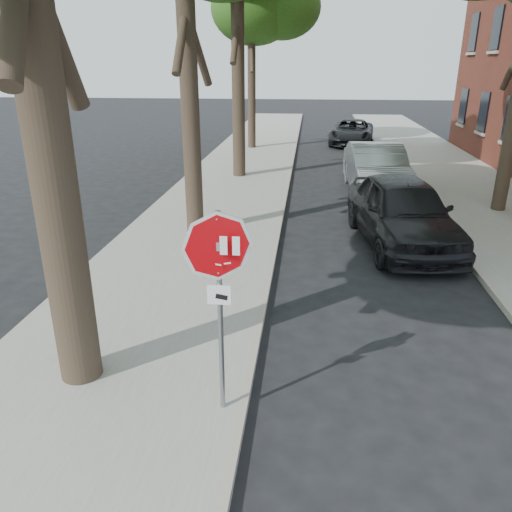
{
  "coord_description": "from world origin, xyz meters",
  "views": [
    {
      "loc": [
        0.27,
        -5.19,
        4.23
      ],
      "look_at": [
        -0.32,
        0.4,
        2.05
      ],
      "focal_mm": 35.0,
      "sensor_mm": 36.0,
      "label": 1
    }
  ],
  "objects_px": {
    "car_a": "(402,211)",
    "car_b": "(376,169)",
    "car_d": "(352,132)",
    "stop_sign": "(219,276)"
  },
  "relations": [
    {
      "from": "stop_sign",
      "to": "car_a",
      "type": "distance_m",
      "value": 7.72
    },
    {
      "from": "car_b",
      "to": "car_d",
      "type": "bearing_deg",
      "value": 87.29
    },
    {
      "from": "car_d",
      "to": "car_a",
      "type": "bearing_deg",
      "value": -82.13
    },
    {
      "from": "car_a",
      "to": "car_d",
      "type": "relative_size",
      "value": 1.04
    },
    {
      "from": "car_b",
      "to": "car_d",
      "type": "relative_size",
      "value": 1.05
    },
    {
      "from": "car_a",
      "to": "car_d",
      "type": "xyz_separation_m",
      "value": [
        0.0,
        16.45,
        -0.18
      ]
    },
    {
      "from": "car_a",
      "to": "car_b",
      "type": "height_order",
      "value": "car_a"
    },
    {
      "from": "car_b",
      "to": "car_d",
      "type": "height_order",
      "value": "car_b"
    },
    {
      "from": "car_b",
      "to": "car_d",
      "type": "xyz_separation_m",
      "value": [
        0.0,
        11.18,
        -0.16
      ]
    },
    {
      "from": "car_a",
      "to": "car_b",
      "type": "bearing_deg",
      "value": 82.6
    }
  ]
}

